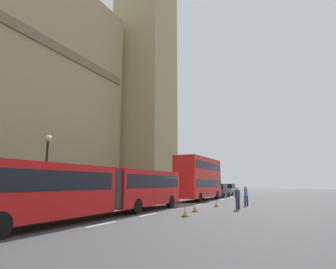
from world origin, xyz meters
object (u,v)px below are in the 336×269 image
at_px(double_decker_bus, 199,177).
at_px(sedan_lead, 220,191).
at_px(pedestrian_near_cones, 237,197).
at_px(articulated_bus, 103,187).
at_px(sedan_trailing, 229,189).
at_px(pedestrian_by_kerb, 246,195).
at_px(traffic_cone_east, 216,203).
at_px(street_lamp, 46,167).
at_px(traffic_cone_west, 185,212).
at_px(traffic_cone_middle, 195,208).

xyz_separation_m(double_decker_bus, sedan_lead, (8.06, -0.26, -1.80)).
height_order(sedan_lead, pedestrian_near_cones, sedan_lead).
relative_size(articulated_bus, sedan_lead, 3.99).
distance_m(sedan_trailing, pedestrian_by_kerb, 21.57).
bearing_deg(traffic_cone_east, double_decker_bus, 28.14).
bearing_deg(sedan_lead, articulated_bus, 179.43).
bearing_deg(pedestrian_by_kerb, double_decker_bus, 50.31).
relative_size(street_lamp, pedestrian_near_cones, 3.12).
relative_size(sedan_lead, pedestrian_by_kerb, 2.60).
bearing_deg(sedan_lead, double_decker_bus, 178.16).
relative_size(sedan_trailing, traffic_cone_east, 7.59).
xyz_separation_m(sedan_lead, pedestrian_near_cones, (-17.40, -6.10, -0.00)).
bearing_deg(pedestrian_by_kerb, articulated_bus, 153.48).
distance_m(sedan_lead, traffic_cone_west, 23.94).
bearing_deg(traffic_cone_middle, articulated_bus, 142.52).
bearing_deg(articulated_bus, sedan_trailing, 0.34).
height_order(sedan_trailing, traffic_cone_east, sedan_trailing).
bearing_deg(traffic_cone_west, street_lamp, 106.45).
distance_m(double_decker_bus, traffic_cone_middle, 13.33).
bearing_deg(traffic_cone_west, articulated_bus, 116.25).
height_order(double_decker_bus, traffic_cone_west, double_decker_bus).
height_order(double_decker_bus, street_lamp, street_lamp).
bearing_deg(street_lamp, traffic_cone_middle, -56.34).
bearing_deg(pedestrian_near_cones, traffic_cone_west, 163.06).
relative_size(sedan_lead, street_lamp, 0.83).
xyz_separation_m(double_decker_bus, street_lamp, (-18.15, 4.50, 0.35)).
distance_m(traffic_cone_west, street_lamp, 9.78).
xyz_separation_m(double_decker_bus, traffic_cone_middle, (-12.48, -4.01, -2.43)).
bearing_deg(double_decker_bus, articulated_bus, -179.99).
bearing_deg(traffic_cone_east, articulated_bus, 156.32).
xyz_separation_m(double_decker_bus, pedestrian_by_kerb, (-5.19, -6.25, -1.80)).
bearing_deg(traffic_cone_west, sedan_trailing, 8.62).
height_order(articulated_bus, pedestrian_by_kerb, articulated_bus).
xyz_separation_m(sedan_lead, sedan_trailing, (7.34, 0.46, 0.00)).
relative_size(traffic_cone_middle, pedestrian_by_kerb, 0.34).
height_order(sedan_lead, sedan_trailing, same).
height_order(traffic_cone_middle, traffic_cone_east, same).
height_order(articulated_bus, traffic_cone_middle, articulated_bus).
distance_m(street_lamp, pedestrian_near_cones, 14.15).
height_order(traffic_cone_middle, pedestrian_by_kerb, pedestrian_by_kerb).
bearing_deg(street_lamp, pedestrian_by_kerb, -39.68).
distance_m(articulated_bus, pedestrian_by_kerb, 14.02).
distance_m(articulated_bus, traffic_cone_west, 5.21).
relative_size(traffic_cone_west, traffic_cone_east, 1.00).
height_order(sedan_trailing, street_lamp, street_lamp).
bearing_deg(sedan_trailing, traffic_cone_west, -171.38).
xyz_separation_m(double_decker_bus, traffic_cone_east, (-7.98, -4.27, -2.43)).
xyz_separation_m(sedan_lead, street_lamp, (-26.21, 4.76, 2.14)).
distance_m(articulated_bus, traffic_cone_east, 10.72).
bearing_deg(pedestrian_by_kerb, sedan_lead, 24.33).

